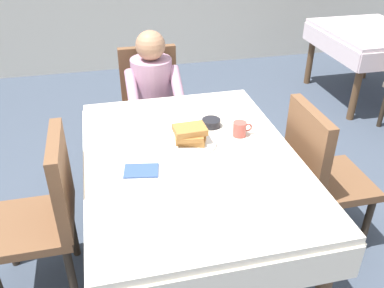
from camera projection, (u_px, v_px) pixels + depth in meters
ground_plane at (191, 256)px, 2.56m from camera, size 14.00×14.00×0.00m
dining_table_main at (191, 169)px, 2.22m from camera, size 1.12×1.52×0.74m
chair_diner at (151, 100)px, 3.25m from camera, size 0.44×0.45×0.93m
diner_person at (153, 92)px, 3.05m from camera, size 0.40×0.43×1.12m
chair_left_side at (46, 208)px, 2.14m from camera, size 0.45×0.44×0.93m
chair_right_side at (319, 169)px, 2.43m from camera, size 0.45×0.44×0.93m
plate_breakfast at (191, 143)px, 2.27m from camera, size 0.28×0.28×0.02m
breakfast_stack at (190, 134)px, 2.24m from camera, size 0.19×0.16×0.09m
cup_coffee at (240, 129)px, 2.33m from camera, size 0.11×0.08×0.08m
bowl_butter at (211, 123)px, 2.44m from camera, size 0.11×0.11×0.04m
syrup_pitcher at (150, 134)px, 2.30m from camera, size 0.08×0.08×0.07m
fork_left_of_plate at (157, 150)px, 2.22m from camera, size 0.03×0.18×0.00m
knife_right_of_plate at (225, 142)px, 2.29m from camera, size 0.02×0.20×0.00m
spoon_near_edge at (198, 179)px, 1.99m from camera, size 0.15×0.04×0.00m
napkin_folded at (141, 171)px, 2.05m from camera, size 0.19×0.15×0.01m
background_table_far at (369, 41)px, 4.26m from camera, size 0.92×1.12×0.74m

